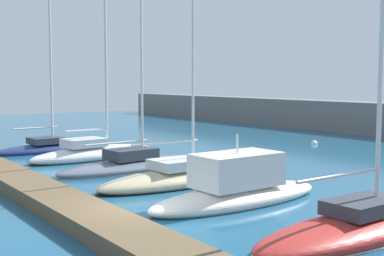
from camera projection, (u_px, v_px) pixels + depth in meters
The scene contains 10 objects.
ground_plane at pixel (138, 221), 18.18m from camera, with size 120.00×120.00×0.00m, color #1E567A.
dock_pier at pixel (95, 221), 17.23m from camera, with size 46.18×1.97×0.55m, color brown.
sailboat_navy_nearest at pixel (49, 147), 36.14m from camera, with size 2.92×7.80×13.11m.
sailboat_white_second at pixel (95, 153), 32.76m from camera, with size 3.34×9.06×14.11m.
sailboat_slate_third at pixel (135, 164), 28.98m from camera, with size 3.80×9.78×14.24m.
sailboat_sand_fourth at pixel (185, 177), 24.86m from camera, with size 2.93×9.33×17.00m.
motorboat_ivory_fifth at pixel (238, 188), 20.91m from camera, with size 2.81×8.45×3.06m.
sailboat_red_sixth at pixel (361, 223), 16.72m from camera, with size 3.02×9.37×17.15m.
mooring_buoy_white at pixel (314, 144), 40.25m from camera, with size 0.55×0.55×0.55m, color white.
mooring_buoy_yellow at pixel (262, 154), 34.97m from camera, with size 0.54×0.54×0.54m, color yellow.
Camera 1 is at (15.64, -8.73, 4.87)m, focal length 49.17 mm.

